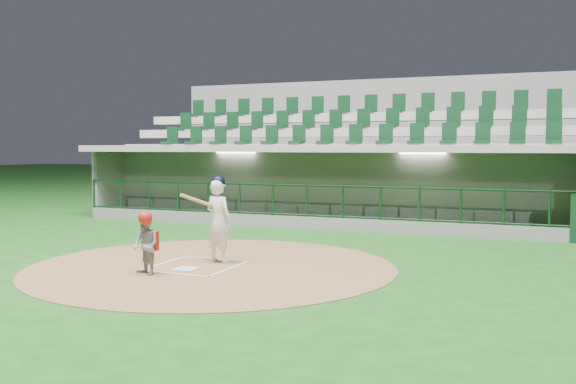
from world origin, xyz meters
The scene contains 8 objects.
ground centered at (0.00, 0.00, 0.00)m, with size 120.00×120.00×0.00m, color #174E16.
dirt_circle centered at (0.30, -0.20, 0.01)m, with size 7.20×7.20×0.01m, color brown.
home_plate centered at (0.00, -0.70, 0.02)m, with size 0.43×0.43×0.02m, color silver.
batter_box_chalk centered at (0.00, -0.30, 0.02)m, with size 1.55×1.80×0.01m.
dugout_structure centered at (0.09, 7.83, 0.96)m, with size 16.40×3.70×3.00m.
seating_deck centered at (0.00, 10.91, 1.42)m, with size 17.00×6.72×5.15m.
batter centered at (0.23, 0.21, 0.90)m, with size 0.89×0.91×1.76m.
catcher centered at (-0.41, -1.40, 0.59)m, with size 0.65×0.59×1.17m.
Camera 1 is at (6.35, -11.16, 2.34)m, focal length 40.00 mm.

